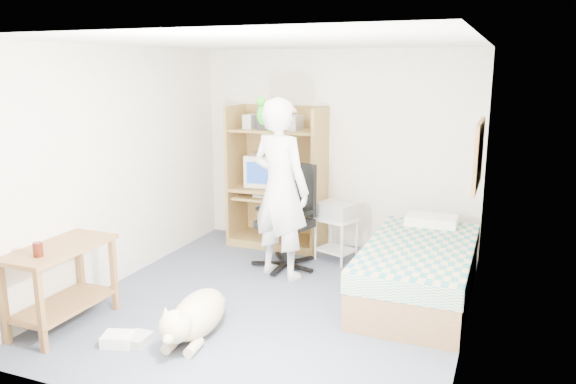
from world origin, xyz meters
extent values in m
plane|color=#444B5D|center=(0.00, 0.00, 0.00)|extent=(4.00, 4.00, 0.00)
cube|color=silver|center=(0.00, 2.00, 1.25)|extent=(3.60, 0.02, 2.50)
cube|color=silver|center=(1.80, 0.00, 1.25)|extent=(0.02, 4.00, 2.50)
cube|color=silver|center=(-1.80, 0.00, 1.25)|extent=(0.02, 4.00, 2.50)
cube|color=white|center=(0.00, 0.00, 2.50)|extent=(3.60, 4.00, 0.02)
cube|color=brown|center=(-1.28, 1.70, 0.90)|extent=(0.04, 0.60, 1.80)
cube|color=brown|center=(-0.12, 1.70, 0.90)|extent=(0.04, 0.60, 1.80)
cube|color=brown|center=(-0.70, 1.99, 0.90)|extent=(1.20, 0.02, 1.80)
cube|color=brown|center=(-0.70, 1.70, 0.74)|extent=(1.12, 0.60, 0.04)
cube|color=brown|center=(-0.70, 1.62, 0.64)|extent=(1.00, 0.50, 0.03)
cube|color=brown|center=(-0.70, 1.70, 1.50)|extent=(1.12, 0.55, 0.03)
cube|color=brown|center=(-0.70, 1.70, 0.05)|extent=(1.12, 0.60, 0.10)
cube|color=brown|center=(1.30, 0.60, 0.18)|extent=(1.00, 2.00, 0.36)
cube|color=teal|center=(1.30, 0.60, 0.46)|extent=(1.02, 2.02, 0.20)
cube|color=white|center=(1.30, 1.40, 0.60)|extent=(0.55, 0.35, 0.12)
cube|color=brown|center=(-1.55, -1.20, 0.73)|extent=(0.50, 1.00, 0.04)
cube|color=brown|center=(-1.75, -1.65, 0.35)|extent=(0.05, 0.05, 0.70)
cube|color=brown|center=(-1.35, -1.65, 0.35)|extent=(0.05, 0.05, 0.70)
cube|color=brown|center=(-1.75, -0.75, 0.35)|extent=(0.05, 0.05, 0.70)
cube|color=brown|center=(-1.35, -0.75, 0.35)|extent=(0.05, 0.05, 0.70)
cube|color=brown|center=(-1.55, -1.20, 0.20)|extent=(0.46, 0.92, 0.03)
cube|color=#9F7547|center=(1.78, 0.90, 1.45)|extent=(0.03, 0.90, 0.60)
cube|color=brown|center=(1.77, 0.90, 1.76)|extent=(0.04, 0.94, 0.04)
cube|color=brown|center=(1.77, 0.90, 1.14)|extent=(0.04, 0.94, 0.04)
cylinder|color=black|center=(-0.28, 0.93, 0.04)|extent=(0.67, 0.67, 0.07)
cylinder|color=black|center=(-0.28, 0.93, 0.26)|extent=(0.07, 0.07, 0.45)
cube|color=black|center=(-0.28, 0.93, 0.52)|extent=(0.64, 0.64, 0.09)
cube|color=black|center=(-0.20, 1.18, 0.89)|extent=(0.47, 0.20, 0.61)
cube|color=black|center=(-0.55, 1.01, 0.69)|extent=(0.14, 0.33, 0.04)
cube|color=black|center=(-0.01, 0.85, 0.69)|extent=(0.14, 0.33, 0.04)
imported|color=white|center=(-0.23, 0.68, 0.99)|extent=(0.83, 0.66, 1.97)
ellipsoid|color=#199115|center=(-0.43, 0.70, 1.78)|extent=(0.15, 0.15, 0.23)
sphere|color=#199115|center=(-0.44, 0.66, 1.93)|extent=(0.10, 0.10, 0.10)
cone|color=orange|center=(-0.46, 0.61, 1.93)|extent=(0.05, 0.05, 0.04)
cylinder|color=#199115|center=(-0.41, 0.76, 1.65)|extent=(0.08, 0.16, 0.14)
ellipsoid|color=beige|center=(-0.35, -0.87, 0.18)|extent=(0.47, 0.83, 0.36)
sphere|color=beige|center=(-0.30, -1.32, 0.27)|extent=(0.27, 0.27, 0.27)
cone|color=beige|center=(-0.37, -1.35, 0.39)|extent=(0.08, 0.08, 0.10)
cone|color=beige|center=(-0.23, -1.33, 0.39)|extent=(0.08, 0.08, 0.10)
ellipsoid|color=beige|center=(-0.29, -1.43, 0.22)|extent=(0.10, 0.15, 0.09)
cylinder|color=beige|center=(-0.40, -0.45, 0.11)|extent=(0.10, 0.26, 0.13)
cube|color=silver|center=(0.20, 1.39, 0.51)|extent=(0.54, 0.48, 0.04)
cube|color=silver|center=(0.20, 1.39, 0.13)|extent=(0.49, 0.44, 0.03)
cylinder|color=silver|center=(0.00, 1.24, 0.26)|extent=(0.03, 0.03, 0.51)
cylinder|color=silver|center=(0.39, 1.24, 0.26)|extent=(0.03, 0.03, 0.51)
cylinder|color=silver|center=(0.00, 1.54, 0.26)|extent=(0.03, 0.03, 0.51)
cylinder|color=silver|center=(0.39, 1.54, 0.26)|extent=(0.03, 0.03, 0.51)
cube|color=#A6A6A1|center=(0.20, 1.39, 0.62)|extent=(0.50, 0.44, 0.18)
cube|color=beige|center=(-0.89, 1.75, 0.97)|extent=(0.48, 0.50, 0.41)
cube|color=navy|center=(-0.87, 1.53, 0.97)|extent=(0.34, 0.06, 0.28)
cube|color=beige|center=(-0.73, 1.58, 0.67)|extent=(0.45, 0.17, 0.03)
cylinder|color=gold|center=(-0.32, 1.65, 0.82)|extent=(0.08, 0.08, 0.12)
cylinder|color=#40130A|center=(-1.50, -1.48, 0.81)|extent=(0.08, 0.08, 0.12)
cube|color=white|center=(-0.87, -1.32, 0.05)|extent=(0.30, 0.27, 0.10)
cube|color=#B4B4AF|center=(-0.73, -1.25, 0.04)|extent=(0.19, 0.23, 0.08)
camera|label=1|loc=(2.06, -4.80, 2.29)|focal=35.00mm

